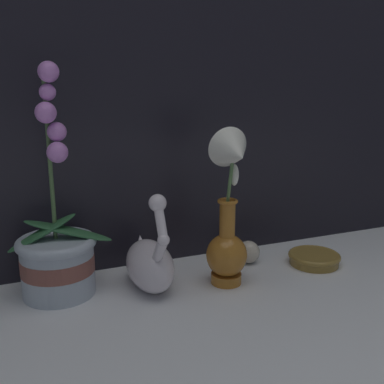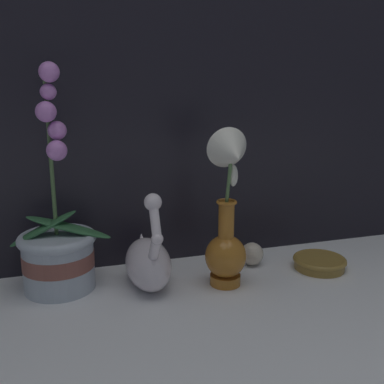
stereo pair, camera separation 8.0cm
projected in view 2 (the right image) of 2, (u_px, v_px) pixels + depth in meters
name	position (u px, v px, depth m)	size (l,w,h in m)	color
ground_plane	(211.00, 301.00, 0.88)	(2.80, 2.80, 0.00)	white
orchid_potted_plant	(58.00, 248.00, 0.91)	(0.21, 0.16, 0.45)	#B2BCCC
swan_figurine	(148.00, 261.00, 0.93)	(0.09, 0.20, 0.22)	white
blue_vase	(228.00, 221.00, 0.91)	(0.09, 0.11, 0.33)	#B26B23
glass_sphere	(252.00, 254.00, 1.05)	(0.05, 0.05, 0.05)	beige
amber_dish	(319.00, 262.00, 1.03)	(0.12, 0.12, 0.03)	olive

